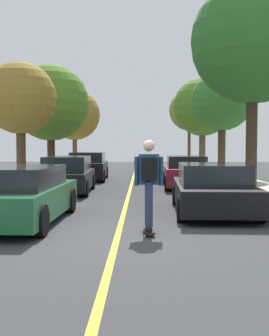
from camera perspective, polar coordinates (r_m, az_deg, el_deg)
ground at (r=8.81m, az=-2.16°, el=-8.65°), size 80.00×80.00×0.00m
center_line at (r=12.75m, az=-1.18°, el=-5.04°), size 0.12×39.20×0.01m
parked_car_left_nearest at (r=10.28m, az=-14.97°, el=-3.44°), size 2.06×4.55×1.30m
parked_car_left_near at (r=16.60m, az=-8.81°, el=-0.87°), size 1.95×4.34×1.37m
parked_car_left_far at (r=22.67m, az=-6.18°, el=0.22°), size 2.09×4.61×1.44m
parked_car_right_nearest at (r=11.64m, az=10.20°, el=-2.73°), size 2.12×4.56×1.30m
parked_car_right_near at (r=18.46m, az=6.76°, el=-0.54°), size 1.96×4.48×1.35m
street_tree_left_nearest at (r=18.82m, az=-14.81°, el=8.81°), size 3.00×3.00×5.13m
street_tree_left_near at (r=24.67m, az=-10.99°, el=8.41°), size 4.23×4.23×6.15m
street_tree_left_far at (r=33.04m, az=-7.91°, el=6.95°), size 3.82×3.82×5.90m
street_tree_right_nearest at (r=17.22m, az=15.33°, el=15.73°), size 4.59×4.59×7.80m
street_tree_right_near at (r=22.80m, az=11.48°, el=8.72°), size 3.16×3.16×5.58m
street_tree_right_far at (r=29.85m, az=8.96°, el=7.93°), size 3.95×3.95×6.25m
street_tree_right_farthest at (r=37.96m, az=7.24°, el=7.53°), size 3.49×3.49×6.46m
fire_hydrant at (r=15.19m, az=-15.56°, el=-2.03°), size 0.20×0.20×0.70m
skateboard at (r=8.78m, az=1.89°, el=-8.11°), size 0.25×0.85×0.10m
skateboarder at (r=8.61m, az=1.91°, el=-1.38°), size 0.58×0.70×1.78m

